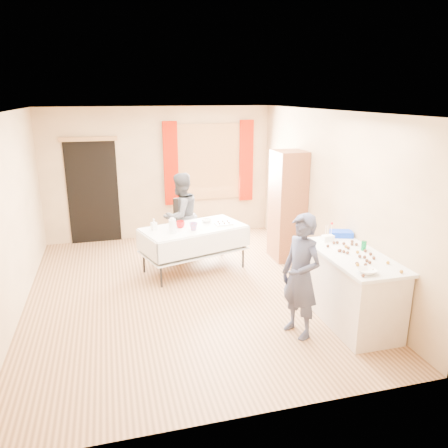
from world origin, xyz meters
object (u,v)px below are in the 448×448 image
object	(u,v)px
cabinet	(287,206)
party_table	(194,245)
counter	(351,288)
girl	(301,276)
woman	(181,216)
chair	(188,235)

from	to	relation	value
cabinet	party_table	xyz separation A→B (m)	(-1.70, -0.16, -0.51)
counter	cabinet	bearing A→B (deg)	87.55
girl	party_table	bearing A→B (deg)	179.20
girl	woman	distance (m)	3.13
cabinet	girl	bearing A→B (deg)	-109.26
chair	woman	xyz separation A→B (m)	(-0.18, -0.29, 0.47)
counter	chair	bearing A→B (deg)	115.72
party_table	woman	bearing A→B (deg)	80.85
party_table	woman	distance (m)	0.75
counter	chair	size ratio (longest dim) A/B	1.53
woman	cabinet	bearing A→B (deg)	130.65
counter	girl	world-z (taller)	girl
chair	party_table	bearing A→B (deg)	-117.16
cabinet	counter	distance (m)	2.40
cabinet	counter	size ratio (longest dim) A/B	1.25
woman	party_table	bearing A→B (deg)	64.44
girl	woman	size ratio (longest dim) A/B	1.00
cabinet	counter	world-z (taller)	cabinet
party_table	woman	world-z (taller)	woman
chair	girl	size ratio (longest dim) A/B	0.65
party_table	chair	world-z (taller)	chair
chair	counter	bearing A→B (deg)	-86.37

